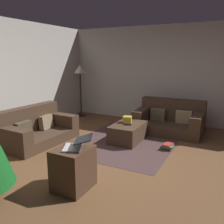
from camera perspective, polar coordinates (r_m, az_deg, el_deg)
name	(u,v)px	position (r m, az deg, el deg)	size (l,w,h in m)	color
ground_plane	(129,168)	(4.08, 4.12, -12.91)	(6.40, 6.40, 0.00)	brown
corner_partition	(177,75)	(6.71, 15.02, 8.35)	(0.12, 6.40, 2.60)	beige
couch_left	(36,129)	(5.38, -17.50, -3.89)	(1.61, 0.95, 0.75)	#473323
couch_right	(170,120)	(5.99, 13.45, -1.88)	(0.95, 1.55, 0.77)	#473323
ottoman	(128,132)	(5.24, 3.79, -4.80)	(0.90, 0.58, 0.38)	#473323
gift_box	(127,119)	(5.27, 3.63, -1.77)	(0.18, 0.18, 0.14)	gold
tv_remote	(127,125)	(5.09, 3.62, -2.98)	(0.05, 0.16, 0.02)	black
side_table	(73,168)	(3.42, -9.09, -12.98)	(0.52, 0.44, 0.58)	#4C3323
laptop	(77,144)	(3.28, -8.35, -7.55)	(0.45, 0.48, 0.17)	silver
book_stack	(167,146)	(4.93, 12.92, -7.87)	(0.29, 0.24, 0.11)	#4C423D
corner_lamp	(80,73)	(7.33, -7.52, 9.14)	(0.36, 0.36, 1.55)	black
area_rug	(128,140)	(5.30, 3.76, -6.71)	(2.60, 2.00, 0.01)	#4C3534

